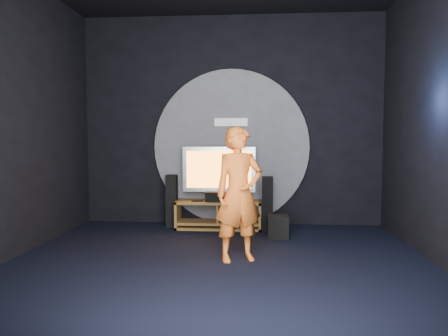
{
  "coord_description": "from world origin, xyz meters",
  "views": [
    {
      "loc": [
        0.46,
        -4.87,
        1.47
      ],
      "look_at": [
        -0.01,
        1.05,
        1.05
      ],
      "focal_mm": 35.0,
      "sensor_mm": 36.0,
      "label": 1
    }
  ],
  "objects_px": {
    "player": "(239,194)",
    "tv": "(219,171)",
    "media_console": "(219,217)",
    "tower_speaker_left": "(172,201)",
    "tower_speaker_right": "(267,204)",
    "subwoofer": "(278,227)"
  },
  "relations": [
    {
      "from": "media_console",
      "to": "player",
      "type": "bearing_deg",
      "value": -77.42
    },
    {
      "from": "media_console",
      "to": "tv",
      "type": "height_order",
      "value": "tv"
    },
    {
      "from": "media_console",
      "to": "player",
      "type": "relative_size",
      "value": 0.85
    },
    {
      "from": "tower_speaker_right",
      "to": "subwoofer",
      "type": "bearing_deg",
      "value": -72.79
    },
    {
      "from": "media_console",
      "to": "subwoofer",
      "type": "bearing_deg",
      "value": -31.87
    },
    {
      "from": "tv",
      "to": "player",
      "type": "distance_m",
      "value": 1.92
    },
    {
      "from": "subwoofer",
      "to": "player",
      "type": "xyz_separation_m",
      "value": [
        -0.52,
        -1.23,
        0.64
      ]
    },
    {
      "from": "player",
      "to": "tv",
      "type": "bearing_deg",
      "value": 79.21
    },
    {
      "from": "tower_speaker_right",
      "to": "player",
      "type": "height_order",
      "value": "player"
    },
    {
      "from": "tv",
      "to": "media_console",
      "type": "bearing_deg",
      "value": -83.87
    },
    {
      "from": "tower_speaker_right",
      "to": "subwoofer",
      "type": "height_order",
      "value": "tower_speaker_right"
    },
    {
      "from": "media_console",
      "to": "player",
      "type": "distance_m",
      "value": 1.94
    },
    {
      "from": "tv",
      "to": "subwoofer",
      "type": "bearing_deg",
      "value": -34.58
    },
    {
      "from": "media_console",
      "to": "player",
      "type": "xyz_separation_m",
      "value": [
        0.4,
        -1.8,
        0.61
      ]
    },
    {
      "from": "tower_speaker_left",
      "to": "player",
      "type": "height_order",
      "value": "player"
    },
    {
      "from": "media_console",
      "to": "tv",
      "type": "xyz_separation_m",
      "value": [
        -0.01,
        0.07,
        0.73
      ]
    },
    {
      "from": "media_console",
      "to": "subwoofer",
      "type": "distance_m",
      "value": 1.09
    },
    {
      "from": "player",
      "to": "subwoofer",
      "type": "bearing_deg",
      "value": 43.94
    },
    {
      "from": "media_console",
      "to": "player",
      "type": "height_order",
      "value": "player"
    },
    {
      "from": "subwoofer",
      "to": "player",
      "type": "bearing_deg",
      "value": -112.92
    },
    {
      "from": "tv",
      "to": "tower_speaker_right",
      "type": "height_order",
      "value": "tv"
    },
    {
      "from": "tower_speaker_right",
      "to": "subwoofer",
      "type": "distance_m",
      "value": 0.57
    }
  ]
}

